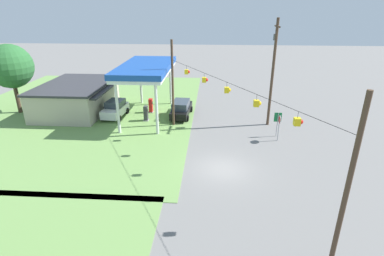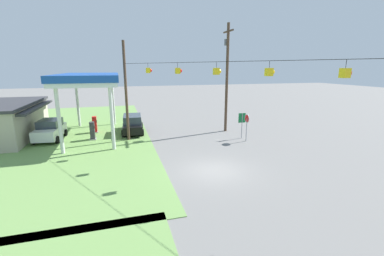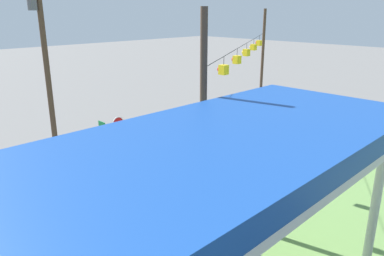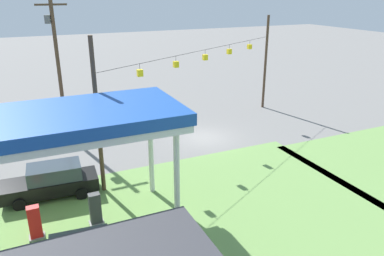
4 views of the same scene
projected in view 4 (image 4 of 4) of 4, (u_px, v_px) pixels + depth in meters
The scene contains 9 objects.
ground_plane at pixel (204, 138), 29.48m from camera, with size 160.00×160.00×0.00m, color slate.
gas_station_canopy at pixel (54, 125), 16.19m from camera, with size 11.29×5.21×5.97m.
fuel_pump_near at pixel (95, 210), 18.33m from camera, with size 0.71×0.56×1.68m.
fuel_pump_far at pixel (35, 224), 17.26m from camera, with size 0.71×0.56×1.68m.
car_at_pumps_front at pixel (52, 181), 20.80m from camera, with size 5.22×2.34×1.88m.
stop_sign_roadside at pixel (116, 107), 31.14m from camera, with size 0.80×0.08×2.50m.
route_sign at pixel (103, 109), 30.81m from camera, with size 0.10×0.70×2.40m.
utility_pole_main at pixel (57, 61), 27.86m from camera, with size 2.20×0.44×10.77m.
signal_span_gantry at pixel (205, 77), 27.81m from camera, with size 18.12×10.24×8.81m.
Camera 4 is at (12.23, 24.54, 10.92)m, focal length 35.00 mm.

